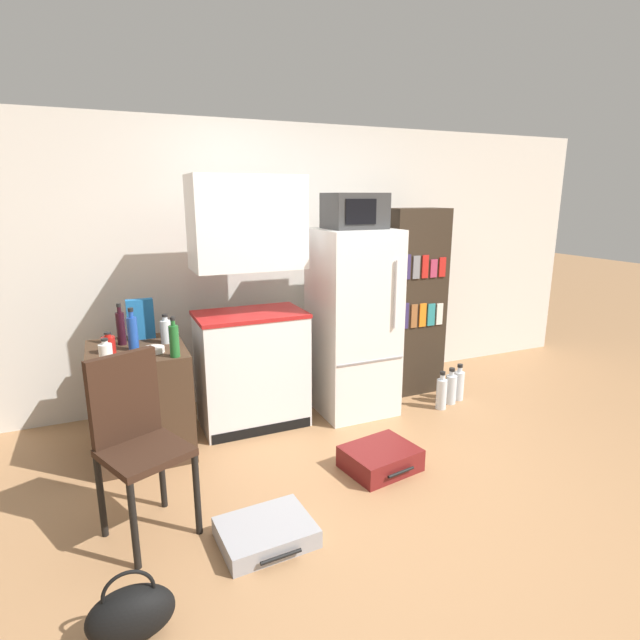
# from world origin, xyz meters

# --- Properties ---
(ground_plane) EXTENTS (24.00, 24.00, 0.00)m
(ground_plane) POSITION_xyz_m (0.00, 0.00, 0.00)
(ground_plane) COLOR #A3754C
(wall_back) EXTENTS (6.40, 0.10, 2.44)m
(wall_back) POSITION_xyz_m (0.20, 2.00, 1.22)
(wall_back) COLOR silver
(wall_back) RESTS_ON ground_plane
(side_table) EXTENTS (0.66, 0.72, 0.78)m
(side_table) POSITION_xyz_m (-1.37, 1.24, 0.39)
(side_table) COLOR #422D1E
(side_table) RESTS_ON ground_plane
(kitchen_hutch) EXTENTS (0.85, 0.52, 1.97)m
(kitchen_hutch) POSITION_xyz_m (-0.51, 1.34, 0.91)
(kitchen_hutch) COLOR white
(kitchen_hutch) RESTS_ON ground_plane
(refrigerator) EXTENTS (0.62, 0.67, 1.56)m
(refrigerator) POSITION_xyz_m (0.37, 1.28, 0.78)
(refrigerator) COLOR white
(refrigerator) RESTS_ON ground_plane
(microwave) EXTENTS (0.45, 0.37, 0.28)m
(microwave) POSITION_xyz_m (0.37, 1.28, 1.70)
(microwave) COLOR #333333
(microwave) RESTS_ON refrigerator
(bookshelf) EXTENTS (0.55, 0.33, 1.71)m
(bookshelf) POSITION_xyz_m (1.08, 1.44, 0.86)
(bookshelf) COLOR #2D2319
(bookshelf) RESTS_ON ground_plane
(bottle_milk_white) EXTENTS (0.08, 0.08, 0.17)m
(bottle_milk_white) POSITION_xyz_m (-1.56, 0.95, 0.85)
(bottle_milk_white) COLOR white
(bottle_milk_white) RESTS_ON side_table
(bottle_ketchup_red) EXTENTS (0.09, 0.09, 0.15)m
(bottle_ketchup_red) POSITION_xyz_m (-1.54, 1.19, 0.84)
(bottle_ketchup_red) COLOR #AD1914
(bottle_ketchup_red) RESTS_ON side_table
(bottle_green_tall) EXTENTS (0.06, 0.06, 0.27)m
(bottle_green_tall) POSITION_xyz_m (-1.14, 0.93, 0.89)
(bottle_green_tall) COLOR #1E6028
(bottle_green_tall) RESTS_ON side_table
(bottle_clear_short) EXTENTS (0.08, 0.08, 0.21)m
(bottle_clear_short) POSITION_xyz_m (-1.15, 1.29, 0.87)
(bottle_clear_short) COLOR silver
(bottle_clear_short) RESTS_ON side_table
(bottle_blue_soda) EXTENTS (0.07, 0.07, 0.30)m
(bottle_blue_soda) POSITION_xyz_m (-1.38, 1.20, 0.90)
(bottle_blue_soda) COLOR #1E47A3
(bottle_blue_soda) RESTS_ON side_table
(bottle_wine_dark) EXTENTS (0.06, 0.06, 0.30)m
(bottle_wine_dark) POSITION_xyz_m (-1.45, 1.38, 0.90)
(bottle_wine_dark) COLOR black
(bottle_wine_dark) RESTS_ON side_table
(bowl) EXTENTS (0.14, 0.14, 0.04)m
(bowl) POSITION_xyz_m (-1.26, 1.09, 0.80)
(bowl) COLOR silver
(bowl) RESTS_ON side_table
(cereal_box) EXTENTS (0.19, 0.07, 0.30)m
(cereal_box) POSITION_xyz_m (-1.31, 1.48, 0.93)
(cereal_box) COLOR #1E66A8
(cereal_box) RESTS_ON side_table
(chair) EXTENTS (0.53, 0.53, 1.01)m
(chair) POSITION_xyz_m (-1.45, 0.29, 0.60)
(chair) COLOR black
(chair) RESTS_ON ground_plane
(suitcase_large_flat) EXTENTS (0.53, 0.46, 0.15)m
(suitcase_large_flat) POSITION_xyz_m (0.08, 0.30, 0.08)
(suitcase_large_flat) COLOR maroon
(suitcase_large_flat) RESTS_ON ground_plane
(suitcase_small_flat) EXTENTS (0.51, 0.43, 0.10)m
(suitcase_small_flat) POSITION_xyz_m (-0.86, -0.10, 0.05)
(suitcase_small_flat) COLOR #99999E
(suitcase_small_flat) RESTS_ON ground_plane
(handbag) EXTENTS (0.36, 0.20, 0.33)m
(handbag) POSITION_xyz_m (-1.56, -0.46, 0.12)
(handbag) COLOR black
(handbag) RESTS_ON ground_plane
(water_bottle_front) EXTENTS (0.09, 0.09, 0.34)m
(water_bottle_front) POSITION_xyz_m (1.08, 0.95, 0.14)
(water_bottle_front) COLOR silver
(water_bottle_front) RESTS_ON ground_plane
(water_bottle_middle) EXTENTS (0.09, 0.09, 0.34)m
(water_bottle_middle) POSITION_xyz_m (1.35, 1.05, 0.14)
(water_bottle_middle) COLOR silver
(water_bottle_middle) RESTS_ON ground_plane
(water_bottle_back) EXTENTS (0.10, 0.10, 0.33)m
(water_bottle_back) POSITION_xyz_m (1.23, 1.01, 0.14)
(water_bottle_back) COLOR silver
(water_bottle_back) RESTS_ON ground_plane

